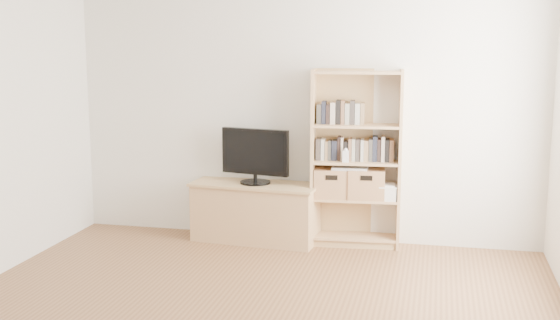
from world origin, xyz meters
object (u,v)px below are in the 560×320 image
(television, at_px, (255,156))
(basket_right, at_px, (366,183))
(tv_stand, at_px, (255,213))
(baby_monitor, at_px, (346,156))
(basket_left, at_px, (332,183))
(bookshelf, at_px, (356,159))
(laptop, at_px, (350,168))

(television, distance_m, basket_right, 1.08)
(tv_stand, height_order, baby_monitor, baby_monitor)
(basket_left, distance_m, basket_right, 0.32)
(bookshelf, relative_size, laptop, 5.09)
(tv_stand, relative_size, basket_left, 3.59)
(basket_left, bearing_deg, bookshelf, -1.13)
(bookshelf, height_order, basket_right, bookshelf)
(baby_monitor, height_order, laptop, baby_monitor)
(tv_stand, distance_m, television, 0.56)
(baby_monitor, distance_m, laptop, 0.15)
(basket_left, bearing_deg, tv_stand, 176.92)
(tv_stand, distance_m, basket_right, 1.10)
(baby_monitor, distance_m, basket_right, 0.34)
(television, distance_m, laptop, 0.91)
(television, bearing_deg, basket_right, 15.03)
(tv_stand, relative_size, basket_right, 3.52)
(tv_stand, height_order, basket_right, basket_right)
(laptop, bearing_deg, baby_monitor, -113.01)
(basket_left, height_order, laptop, laptop)
(tv_stand, relative_size, television, 1.75)
(television, bearing_deg, tv_stand, 0.00)
(tv_stand, height_order, basket_left, basket_left)
(tv_stand, distance_m, baby_monitor, 1.05)
(bookshelf, xyz_separation_m, basket_right, (0.10, 0.00, -0.23))
(basket_left, xyz_separation_m, basket_right, (0.32, 0.03, 0.00))
(bookshelf, distance_m, baby_monitor, 0.14)
(baby_monitor, relative_size, laptop, 0.33)
(tv_stand, relative_size, bookshelf, 0.71)
(basket_right, bearing_deg, tv_stand, 178.97)
(basket_right, bearing_deg, bookshelf, 176.89)
(tv_stand, height_order, laptop, laptop)
(tv_stand, bearing_deg, basket_left, 9.25)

